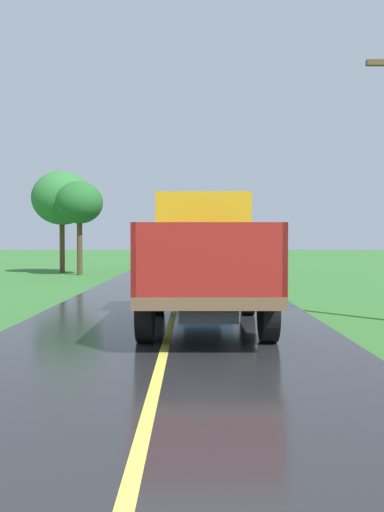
# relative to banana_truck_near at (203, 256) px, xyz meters

# --- Properties ---
(banana_truck_near) EXTENTS (2.38, 5.82, 2.80)m
(banana_truck_near) POSITION_rel_banana_truck_near_xyz_m (0.00, 0.00, 0.00)
(banana_truck_near) COLOR #2D2D30
(banana_truck_near) RESTS_ON road_surface
(banana_truck_far) EXTENTS (2.38, 5.81, 2.80)m
(banana_truck_far) POSITION_rel_banana_truck_near_xyz_m (0.30, 13.67, -0.00)
(banana_truck_far) COLOR #2D2D30
(banana_truck_far) RESTS_ON road_surface
(roadside_tree_near_left) EXTENTS (3.29, 3.29, 5.63)m
(roadside_tree_near_left) POSITION_rel_banana_truck_near_xyz_m (-7.43, 18.15, 2.66)
(roadside_tree_near_left) COLOR #4C3823
(roadside_tree_near_left) RESTS_ON ground
(roadside_tree_mid_right) EXTENTS (2.44, 2.44, 4.88)m
(roadside_tree_mid_right) POSITION_rel_banana_truck_near_xyz_m (-6.09, 16.33, 2.27)
(roadside_tree_mid_right) COLOR #4C3823
(roadside_tree_mid_right) RESTS_ON ground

